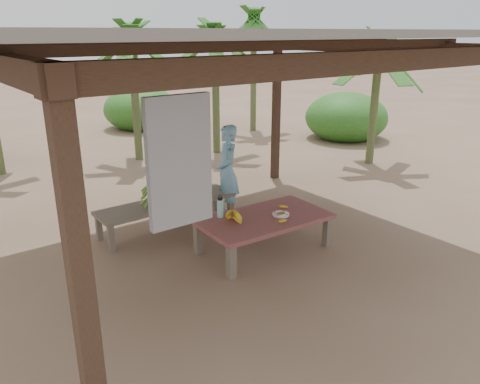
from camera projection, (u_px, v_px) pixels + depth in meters
ground at (233, 251)px, 6.59m from camera, size 80.00×80.00×0.00m
pavilion at (231, 45)px, 5.67m from camera, size 6.60×5.60×2.95m
work_table at (264, 221)px, 6.51m from camera, size 1.85×1.10×0.50m
bench at (168, 205)px, 7.23m from camera, size 2.20×0.61×0.45m
ripe_banana_bunch at (232, 217)px, 6.28m from camera, size 0.30×0.27×0.16m
plate at (281, 214)px, 6.52m from camera, size 0.24×0.24×0.04m
loose_banana_front at (282, 221)px, 6.28m from camera, size 0.16×0.05×0.04m
loose_banana_side at (284, 207)px, 6.80m from camera, size 0.13×0.12×0.04m
water_flask at (220, 208)px, 6.44m from camera, size 0.09×0.09×0.33m
green_banana_stalk at (152, 195)px, 7.00m from camera, size 0.30×0.30×0.34m
cooking_pot at (176, 193)px, 7.36m from camera, size 0.18×0.18×0.15m
skewer_rack at (195, 189)px, 7.40m from camera, size 0.18×0.08×0.24m
woman at (227, 172)px, 7.61m from camera, size 0.57×0.66×1.54m
banana_plant_ne at (215, 46)px, 11.16m from camera, size 1.80×1.80×3.10m
banana_plant_n at (131, 48)px, 10.50m from camera, size 1.80×1.80×3.07m
banana_plant_e at (378, 60)px, 10.26m from camera, size 1.80×1.80×2.81m
banana_plant_far at (254, 29)px, 13.69m from camera, size 1.80×1.80×3.50m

